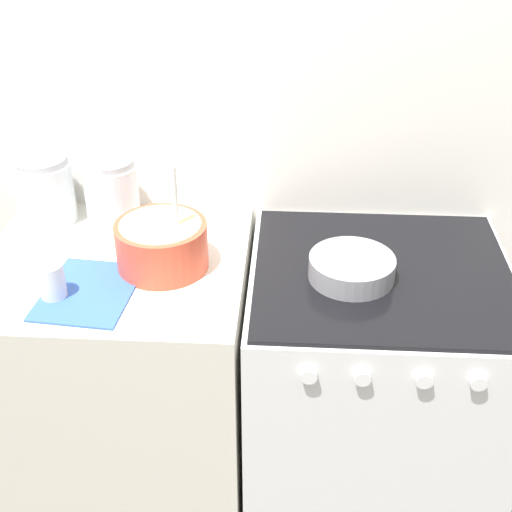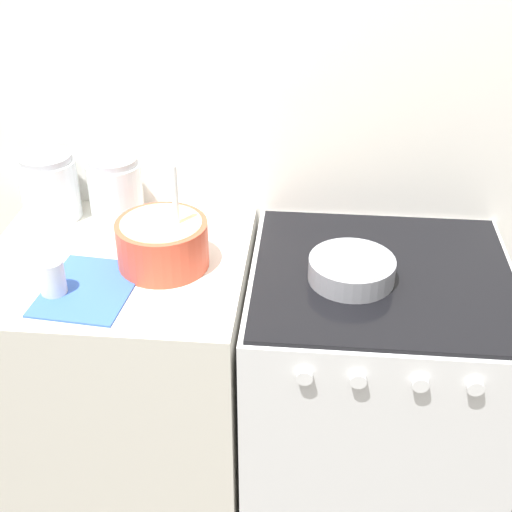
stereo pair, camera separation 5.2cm
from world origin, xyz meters
name	(u,v)px [view 1 (the left image)]	position (x,y,z in m)	size (l,w,h in m)	color
wall_back	(253,120)	(0.00, 0.70, 1.20)	(4.47, 0.05, 2.40)	white
countertop_cabinet	(128,387)	(-0.37, 0.34, 0.46)	(0.73, 0.68, 0.92)	silver
stove	(369,397)	(0.38, 0.34, 0.46)	(0.72, 0.69, 0.92)	silver
mixing_bowl	(162,242)	(-0.22, 0.33, 0.99)	(0.25, 0.25, 0.30)	#D84C33
baking_pan	(352,267)	(0.29, 0.30, 0.95)	(0.23, 0.23, 0.06)	gray
storage_jar_left	(45,194)	(-0.61, 0.57, 1.00)	(0.17, 0.17, 0.20)	silver
storage_jar_middle	(112,196)	(-0.41, 0.57, 1.00)	(0.16, 0.16, 0.20)	silver
tin_can	(52,281)	(-0.47, 0.16, 0.97)	(0.07, 0.07, 0.10)	silver
recipe_page	(89,292)	(-0.39, 0.19, 0.92)	(0.25, 0.31, 0.01)	#3359B2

